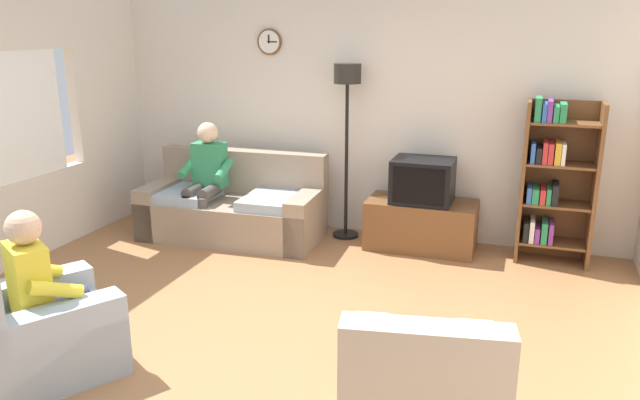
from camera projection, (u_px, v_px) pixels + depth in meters
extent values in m
plane|color=#9E6B42|center=(265.00, 336.00, 4.51)|extent=(12.00, 12.00, 0.00)
cube|color=silver|center=(363.00, 109.00, 6.56)|extent=(6.20, 0.12, 2.70)
cylinder|color=brown|center=(270.00, 42.00, 6.62)|extent=(0.28, 0.03, 0.28)
cylinder|color=white|center=(269.00, 42.00, 6.61)|extent=(0.24, 0.01, 0.24)
cube|color=black|center=(269.00, 39.00, 6.59)|extent=(0.02, 0.01, 0.09)
cube|color=black|center=(272.00, 42.00, 6.59)|extent=(0.11, 0.01, 0.01)
cube|color=silver|center=(107.00, 100.00, 6.93)|extent=(0.12, 1.10, 1.20)
cube|color=gray|center=(232.00, 219.00, 6.56)|extent=(1.94, 0.92, 0.42)
cube|color=gray|center=(244.00, 171.00, 6.77)|extent=(1.91, 0.28, 0.48)
cube|color=gray|center=(306.00, 220.00, 6.31)|extent=(0.26, 0.85, 0.56)
cube|color=gray|center=(162.00, 207.00, 6.77)|extent=(0.26, 0.85, 0.56)
cube|color=#9EADBC|center=(273.00, 201.00, 6.31)|extent=(0.63, 0.71, 0.10)
cube|color=#9EADBC|center=(187.00, 194.00, 6.58)|extent=(0.63, 0.71, 0.10)
cube|color=brown|center=(421.00, 225.00, 6.25)|extent=(1.10, 0.56, 0.50)
cube|color=black|center=(425.00, 215.00, 6.48)|extent=(1.10, 0.04, 0.03)
cube|color=black|center=(423.00, 181.00, 6.10)|extent=(0.60, 0.48, 0.44)
cube|color=black|center=(418.00, 186.00, 5.88)|extent=(0.50, 0.01, 0.36)
cube|color=brown|center=(523.00, 181.00, 5.86)|extent=(0.04, 0.36, 1.55)
cube|color=brown|center=(595.00, 187.00, 5.66)|extent=(0.04, 0.36, 1.55)
cube|color=brown|center=(558.00, 180.00, 5.91)|extent=(0.64, 0.02, 1.55)
cube|color=brown|center=(552.00, 242.00, 5.92)|extent=(0.60, 0.34, 0.02)
cube|color=black|center=(526.00, 229.00, 5.94)|extent=(0.05, 0.28, 0.19)
cube|color=silver|center=(532.00, 229.00, 5.92)|extent=(0.04, 0.28, 0.21)
cube|color=#72338C|center=(537.00, 233.00, 5.92)|extent=(0.04, 0.28, 0.15)
cube|color=#267F4C|center=(544.00, 231.00, 5.89)|extent=(0.05, 0.28, 0.21)
cube|color=#72338C|center=(551.00, 231.00, 5.87)|extent=(0.04, 0.28, 0.20)
cube|color=brown|center=(556.00, 204.00, 5.81)|extent=(0.60, 0.34, 0.02)
cube|color=#2D59A5|center=(529.00, 193.00, 5.84)|extent=(0.04, 0.28, 0.16)
cube|color=#267F4C|center=(536.00, 194.00, 5.83)|extent=(0.06, 0.28, 0.15)
cube|color=red|center=(543.00, 195.00, 5.81)|extent=(0.05, 0.28, 0.14)
cube|color=#267F4C|center=(549.00, 195.00, 5.79)|extent=(0.04, 0.28, 0.16)
cube|color=black|center=(555.00, 193.00, 5.77)|extent=(0.06, 0.28, 0.20)
cube|color=brown|center=(560.00, 164.00, 5.70)|extent=(0.60, 0.34, 0.02)
cube|color=#2D59A5|center=(533.00, 152.00, 5.73)|extent=(0.04, 0.28, 0.19)
cube|color=black|center=(539.00, 154.00, 5.72)|extent=(0.05, 0.28, 0.15)
cube|color=red|center=(545.00, 152.00, 5.70)|extent=(0.04, 0.28, 0.20)
cube|color=red|center=(551.00, 152.00, 5.68)|extent=(0.05, 0.28, 0.19)
cube|color=gold|center=(558.00, 152.00, 5.66)|extent=(0.05, 0.28, 0.21)
cube|color=silver|center=(563.00, 153.00, 5.65)|extent=(0.03, 0.28, 0.20)
cube|color=brown|center=(565.00, 123.00, 5.60)|extent=(0.60, 0.34, 0.02)
cube|color=#267F4C|center=(538.00, 109.00, 5.62)|extent=(0.06, 0.28, 0.22)
cube|color=#2D59A5|center=(545.00, 112.00, 5.61)|extent=(0.04, 0.28, 0.17)
cube|color=#72338C|center=(550.00, 111.00, 5.59)|extent=(0.04, 0.28, 0.19)
cube|color=#267F4C|center=(556.00, 113.00, 5.58)|extent=(0.05, 0.28, 0.15)
cube|color=#267F4C|center=(563.00, 112.00, 5.56)|extent=(0.06, 0.28, 0.17)
cylinder|color=black|center=(346.00, 235.00, 6.67)|extent=(0.28, 0.28, 0.03)
cylinder|color=black|center=(346.00, 160.00, 6.44)|extent=(0.04, 0.04, 1.70)
cylinder|color=black|center=(347.00, 73.00, 6.19)|extent=(0.28, 0.28, 0.20)
cube|color=#9EADBC|center=(46.00, 343.00, 4.02)|extent=(1.12, 1.13, 0.40)
cube|color=#9EADBC|center=(35.00, 315.00, 4.23)|extent=(0.59, 0.79, 0.56)
cube|color=#9EADBC|center=(62.00, 349.00, 3.78)|extent=(0.59, 0.79, 0.56)
cube|color=#BCAD99|center=(425.00, 374.00, 2.83)|extent=(0.82, 0.32, 0.50)
cube|color=#BCAD99|center=(366.00, 390.00, 3.35)|extent=(0.34, 0.82, 0.56)
cube|color=#338C59|center=(210.00, 165.00, 6.53)|extent=(0.35, 0.21, 0.48)
sphere|color=beige|center=(208.00, 133.00, 6.43)|extent=(0.22, 0.22, 0.22)
cylinder|color=#4C4742|center=(211.00, 192.00, 6.40)|extent=(0.15, 0.39, 0.13)
cylinder|color=#4C4742|center=(195.00, 190.00, 6.45)|extent=(0.15, 0.39, 0.13)
cylinder|color=#4C4742|center=(204.00, 222.00, 6.30)|extent=(0.11, 0.11, 0.52)
cylinder|color=#4C4742|center=(188.00, 221.00, 6.35)|extent=(0.11, 0.11, 0.52)
cylinder|color=#338C59|center=(224.00, 170.00, 6.39)|extent=(0.10, 0.33, 0.20)
cylinder|color=#338C59|center=(188.00, 167.00, 6.50)|extent=(0.10, 0.33, 0.20)
cube|color=yellow|center=(29.00, 280.00, 3.86)|extent=(0.39, 0.35, 0.48)
sphere|color=#D8AD8C|center=(23.00, 228.00, 3.77)|extent=(0.22, 0.22, 0.22)
cylinder|color=#2D334C|center=(60.00, 302.00, 4.11)|extent=(0.31, 0.39, 0.13)
cylinder|color=#2D334C|center=(68.00, 311.00, 3.97)|extent=(0.31, 0.39, 0.13)
cylinder|color=#2D334C|center=(91.00, 323.00, 4.28)|extent=(0.15, 0.15, 0.40)
cylinder|color=#2D334C|center=(101.00, 333.00, 4.15)|extent=(0.15, 0.15, 0.40)
cylinder|color=yellow|center=(36.00, 270.00, 4.08)|extent=(0.25, 0.33, 0.20)
cylinder|color=yellow|center=(56.00, 290.00, 3.77)|extent=(0.25, 0.33, 0.20)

